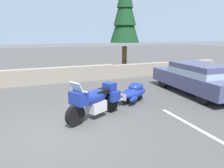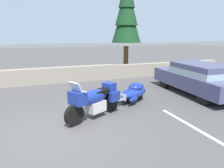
% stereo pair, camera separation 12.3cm
% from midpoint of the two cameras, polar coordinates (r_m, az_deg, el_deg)
% --- Properties ---
extents(ground_plane, '(80.00, 80.00, 0.00)m').
position_cam_midpoint_polar(ground_plane, '(6.29, -12.99, -12.09)').
color(ground_plane, '#4C4C4F').
extents(stone_guard_wall, '(24.00, 0.61, 0.87)m').
position_cam_midpoint_polar(stone_guard_wall, '(12.06, -18.97, 1.96)').
color(stone_guard_wall, gray).
rests_on(stone_guard_wall, ground).
extents(distant_ridgeline, '(240.00, 80.00, 16.00)m').
position_cam_midpoint_polar(distant_ridgeline, '(101.99, -21.16, 15.64)').
color(distant_ridgeline, '#7F93AD').
rests_on(distant_ridgeline, ground).
extents(touring_motorcycle, '(2.11, 1.37, 1.33)m').
position_cam_midpoint_polar(touring_motorcycle, '(6.76, -4.43, -4.25)').
color(touring_motorcycle, black).
rests_on(touring_motorcycle, ground).
extents(car_shaped_trailer, '(2.12, 1.35, 0.76)m').
position_cam_midpoint_polar(car_shaped_trailer, '(8.43, 6.34, -2.19)').
color(car_shaped_trailer, black).
rests_on(car_shaped_trailer, ground).
extents(sedan_at_right_edge, '(2.01, 4.57, 1.41)m').
position_cam_midpoint_polar(sedan_at_right_edge, '(10.20, 22.85, 1.66)').
color(sedan_at_right_edge, black).
rests_on(sedan_at_right_edge, ground).
extents(pine_tree_tall, '(1.91, 1.91, 6.57)m').
position_cam_midpoint_polar(pine_tree_tall, '(14.13, 4.29, 19.29)').
color(pine_tree_tall, brown).
rests_on(pine_tree_tall, ground).
extents(parking_stripe_marker, '(0.12, 3.60, 0.01)m').
position_cam_midpoint_polar(parking_stripe_marker, '(6.56, 23.58, -11.77)').
color(parking_stripe_marker, silver).
rests_on(parking_stripe_marker, ground).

